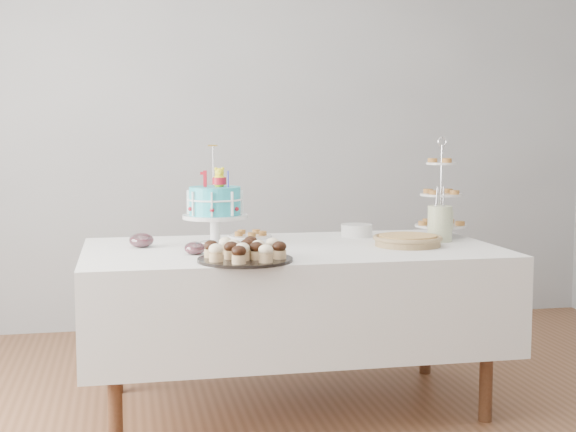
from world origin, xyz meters
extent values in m
plane|color=brown|center=(0.00, 0.00, 0.00)|extent=(5.00, 5.00, 0.00)
cube|color=gray|center=(0.00, 2.00, 1.35)|extent=(5.00, 0.04, 2.70)
cube|color=gray|center=(0.00, -2.00, 1.35)|extent=(5.00, 0.04, 2.70)
cube|color=silver|center=(0.00, 0.30, 0.55)|extent=(1.92, 1.02, 0.45)
cylinder|color=#57311E|center=(-0.82, -0.07, 0.34)|extent=(0.06, 0.06, 0.67)
cylinder|color=#57311E|center=(0.82, -0.07, 0.34)|extent=(0.06, 0.06, 0.67)
cylinder|color=#57311E|center=(-0.82, 0.67, 0.34)|extent=(0.06, 0.06, 0.67)
cylinder|color=#57311E|center=(0.82, 0.67, 0.34)|extent=(0.06, 0.06, 0.67)
cylinder|color=#2FC0CF|center=(-0.34, 0.43, 0.98)|extent=(0.24, 0.24, 0.13)
torus|color=white|center=(-0.34, 0.43, 0.99)|extent=(0.26, 0.26, 0.01)
cube|color=red|center=(-0.39, 0.43, 1.09)|extent=(0.03, 0.02, 0.08)
cylinder|color=#2D35BF|center=(-0.29, 0.38, 1.09)|extent=(0.01, 0.01, 0.08)
cylinder|color=silver|center=(-0.35, 0.46, 1.14)|extent=(0.00, 0.00, 0.19)
cylinder|color=yellow|center=(-0.35, 0.46, 1.24)|extent=(0.05, 0.05, 0.01)
cylinder|color=black|center=(-0.28, -0.07, 0.78)|extent=(0.40, 0.40, 0.01)
ellipsoid|color=black|center=(-0.35, -0.07, 0.83)|extent=(0.06, 0.06, 0.04)
ellipsoid|color=#FFEDC5|center=(-0.20, -0.07, 0.83)|extent=(0.06, 0.06, 0.04)
cylinder|color=#A18657|center=(0.54, 0.22, 0.79)|extent=(0.31, 0.31, 0.04)
cylinder|color=tan|center=(0.54, 0.22, 0.81)|extent=(0.27, 0.27, 0.02)
torus|color=#A18657|center=(0.54, 0.22, 0.81)|extent=(0.33, 0.33, 0.02)
cylinder|color=silver|center=(0.83, 0.51, 1.01)|extent=(0.01, 0.01, 0.47)
cylinder|color=silver|center=(0.83, 0.51, 0.83)|extent=(0.26, 0.26, 0.01)
cylinder|color=silver|center=(0.83, 0.51, 0.99)|extent=(0.22, 0.22, 0.01)
cylinder|color=silver|center=(0.83, 0.51, 1.15)|extent=(0.16, 0.16, 0.01)
torus|color=silver|center=(0.83, 0.51, 1.26)|extent=(0.05, 0.01, 0.05)
cylinder|color=silver|center=(0.41, 0.60, 0.80)|extent=(0.16, 0.16, 0.06)
cylinder|color=silver|center=(-0.14, 0.68, 0.78)|extent=(0.22, 0.22, 0.01)
ellipsoid|color=silver|center=(-0.47, 0.16, 0.80)|extent=(0.10, 0.10, 0.06)
cylinder|color=#5A0716|center=(-0.47, 0.16, 0.79)|extent=(0.07, 0.07, 0.03)
ellipsoid|color=silver|center=(-0.69, 0.43, 0.80)|extent=(0.11, 0.11, 0.07)
cylinder|color=#5A0716|center=(-0.69, 0.43, 0.80)|extent=(0.08, 0.08, 0.03)
cylinder|color=white|center=(0.75, 0.34, 0.86)|extent=(0.12, 0.12, 0.18)
cylinder|color=white|center=(0.81, 0.34, 0.87)|extent=(0.01, 0.01, 0.09)
camera|label=1|loc=(-0.77, -3.34, 1.31)|focal=50.00mm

